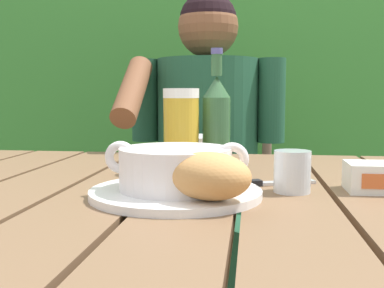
% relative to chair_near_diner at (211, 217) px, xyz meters
% --- Properties ---
extents(dining_table, '(1.27, 0.93, 0.78)m').
position_rel_chair_near_diner_xyz_m(dining_table, '(0.05, -0.90, 0.19)').
color(dining_table, brown).
rests_on(dining_table, ground_plane).
extents(hedge_backdrop, '(3.07, 0.85, 2.09)m').
position_rel_chair_near_diner_xyz_m(hedge_backdrop, '(-0.12, 0.76, 0.45)').
color(hedge_backdrop, '#387D30').
rests_on(hedge_backdrop, ground_plane).
extents(chair_near_diner, '(0.44, 0.46, 1.00)m').
position_rel_chair_near_diner_xyz_m(chair_near_diner, '(0.00, 0.00, 0.00)').
color(chair_near_diner, brown).
rests_on(chair_near_diner, ground_plane).
extents(person_eating, '(0.48, 0.47, 1.25)m').
position_rel_chair_near_diner_xyz_m(person_eating, '(-0.00, -0.20, 0.24)').
color(person_eating, '#204F35').
rests_on(person_eating, ground_plane).
extents(serving_plate, '(0.26, 0.26, 0.01)m').
position_rel_chair_near_diner_xyz_m(serving_plate, '(0.03, -0.97, 0.29)').
color(serving_plate, white).
rests_on(serving_plate, dining_table).
extents(soup_bowl, '(0.22, 0.17, 0.07)m').
position_rel_chair_near_diner_xyz_m(soup_bowl, '(0.03, -0.97, 0.33)').
color(soup_bowl, white).
rests_on(soup_bowl, serving_plate).
extents(bread_roll, '(0.15, 0.14, 0.07)m').
position_rel_chair_near_diner_xyz_m(bread_roll, '(0.08, -1.03, 0.33)').
color(bread_roll, tan).
rests_on(bread_roll, serving_plate).
extents(beer_glass, '(0.07, 0.07, 0.17)m').
position_rel_chair_near_diner_xyz_m(beer_glass, '(0.00, -0.74, 0.37)').
color(beer_glass, gold).
rests_on(beer_glass, dining_table).
extents(beer_bottle, '(0.06, 0.06, 0.25)m').
position_rel_chair_near_diner_xyz_m(beer_bottle, '(0.07, -0.71, 0.39)').
color(beer_bottle, '#335E36').
rests_on(beer_bottle, dining_table).
extents(water_glass_small, '(0.06, 0.06, 0.07)m').
position_rel_chair_near_diner_xyz_m(water_glass_small, '(0.20, -0.91, 0.32)').
color(water_glass_small, silver).
rests_on(water_glass_small, dining_table).
extents(butter_tub, '(0.10, 0.08, 0.05)m').
position_rel_chair_near_diner_xyz_m(butter_tub, '(0.34, -0.89, 0.31)').
color(butter_tub, white).
rests_on(butter_tub, dining_table).
extents(table_knife, '(0.16, 0.08, 0.01)m').
position_rel_chair_near_diner_xyz_m(table_knife, '(0.15, -0.86, 0.29)').
color(table_knife, silver).
rests_on(table_knife, dining_table).
extents(diner_bowl, '(0.13, 0.13, 0.05)m').
position_rel_chair_near_diner_xyz_m(diner_bowl, '(0.00, -0.54, 0.31)').
color(diner_bowl, white).
rests_on(diner_bowl, dining_table).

